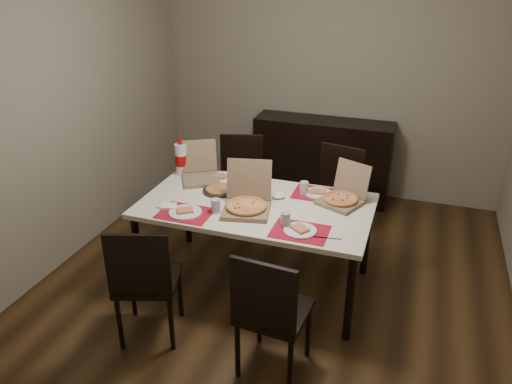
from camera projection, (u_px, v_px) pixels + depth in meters
ground at (275, 281)px, 4.27m from camera, size 3.80×4.00×0.02m
room_walls at (295, 66)px, 3.89m from camera, size 3.84×4.02×2.62m
sideboard at (322, 159)px, 5.59m from camera, size 1.50×0.40×0.90m
dining_table at (256, 211)px, 3.95m from camera, size 1.80×1.00×0.75m
chair_near_left at (145, 279)px, 3.41m from camera, size 0.53×0.53×0.93m
chair_near_right at (270, 311)px, 3.11m from camera, size 0.45×0.45×0.93m
chair_far_left at (241, 179)px, 4.95m from camera, size 0.52×0.52×0.93m
chair_far_right at (335, 192)px, 4.67m from camera, size 0.50×0.50×0.93m
setting_near_left at (191, 210)px, 3.77m from camera, size 0.51×0.30×0.11m
setting_near_right at (296, 227)px, 3.53m from camera, size 0.50×0.30×0.11m
setting_far_left at (222, 178)px, 4.33m from camera, size 0.48×0.30×0.11m
setting_far_right at (314, 192)px, 4.06m from camera, size 0.49×0.30×0.11m
napkin_loose at (246, 207)px, 3.85m from camera, size 0.16×0.16×0.02m
pizza_box_center at (247, 203)px, 3.80m from camera, size 0.42×0.45×0.35m
pizza_box_right at (343, 197)px, 3.91m from camera, size 0.41×0.43×0.30m
pizza_box_left at (200, 173)px, 4.33m from camera, size 0.44×0.45×0.31m
faina_plate at (219, 190)px, 4.11m from camera, size 0.28×0.28×0.03m
dip_bowl at (278, 196)px, 4.01m from camera, size 0.13×0.13×0.03m
soda_bottle at (181, 159)px, 4.39m from camera, size 0.11×0.11×0.34m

